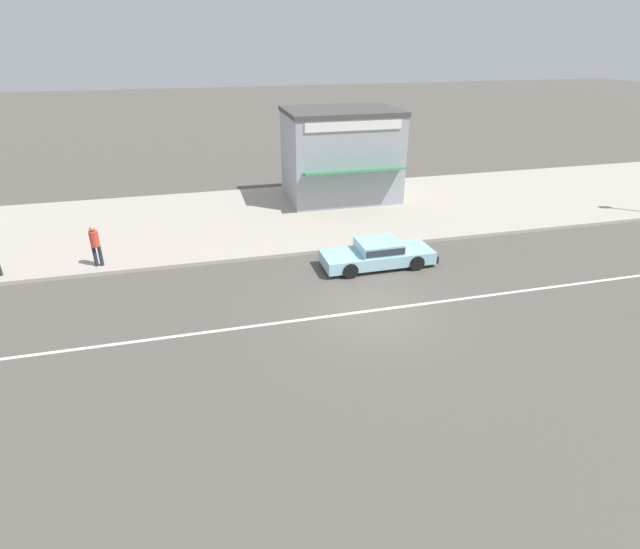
{
  "coord_description": "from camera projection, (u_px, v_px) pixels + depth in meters",
  "views": [
    {
      "loc": [
        -5.37,
        -13.65,
        8.38
      ],
      "look_at": [
        -1.5,
        1.53,
        0.8
      ],
      "focal_mm": 28.0,
      "sensor_mm": 36.0,
      "label": 1
    }
  ],
  "objects": [
    {
      "name": "ground_plane",
      "position": [
        374.0,
        310.0,
        16.75
      ],
      "size": [
        160.0,
        160.0,
        0.0
      ],
      "primitive_type": "plane",
      "color": "#544F47"
    },
    {
      "name": "lane_centre_stripe",
      "position": [
        374.0,
        310.0,
        16.75
      ],
      "size": [
        50.4,
        0.14,
        0.01
      ],
      "primitive_type": "cube",
      "color": "silver",
      "rests_on": "ground"
    },
    {
      "name": "kerb_strip",
      "position": [
        307.0,
        214.0,
        25.55
      ],
      "size": [
        68.0,
        10.0,
        0.15
      ],
      "primitive_type": "cube",
      "color": "#ADA393",
      "rests_on": "ground"
    },
    {
      "name": "sedan_pale_blue_0",
      "position": [
        378.0,
        253.0,
        19.75
      ],
      "size": [
        4.53,
        1.78,
        1.06
      ],
      "color": "#93C6D6",
      "rests_on": "ground"
    },
    {
      "name": "pedestrian_mid_kerb",
      "position": [
        95.0,
        243.0,
        19.21
      ],
      "size": [
        0.34,
        0.34,
        1.67
      ],
      "color": "#232838",
      "rests_on": "kerb_strip"
    },
    {
      "name": "shopfront_corner_warung",
      "position": [
        341.0,
        154.0,
        26.87
      ],
      "size": [
        5.92,
        5.09,
        4.73
      ],
      "color": "#999EA8",
      "rests_on": "kerb_strip"
    }
  ]
}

